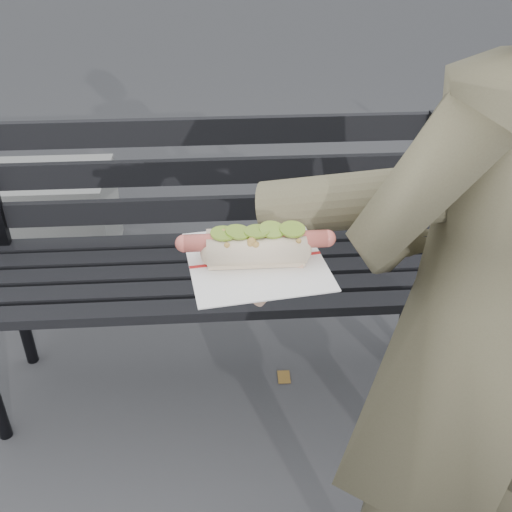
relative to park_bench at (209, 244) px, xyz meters
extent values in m
cylinder|color=black|center=(-0.65, 0.10, -0.30)|extent=(0.04, 0.04, 0.45)
cylinder|color=black|center=(0.69, -0.24, -0.30)|extent=(0.04, 0.04, 0.45)
cylinder|color=black|center=(0.69, 0.10, -0.30)|extent=(0.04, 0.04, 0.45)
cube|color=black|center=(0.02, -0.25, -0.06)|extent=(1.50, 0.07, 0.03)
cube|color=black|center=(0.02, -0.16, -0.06)|extent=(1.50, 0.07, 0.03)
cube|color=black|center=(0.02, -0.07, -0.06)|extent=(1.50, 0.07, 0.03)
cube|color=black|center=(0.02, 0.02, -0.06)|extent=(1.50, 0.07, 0.03)
cube|color=black|center=(0.02, 0.11, -0.06)|extent=(1.50, 0.07, 0.03)
cube|color=black|center=(0.69, 0.12, 0.15)|extent=(0.04, 0.03, 0.42)
cube|color=black|center=(0.02, 0.14, 0.05)|extent=(1.50, 0.02, 0.08)
cube|color=black|center=(0.02, 0.14, 0.18)|extent=(1.50, 0.02, 0.08)
cube|color=black|center=(0.02, 0.14, 0.31)|extent=(1.50, 0.02, 0.08)
imported|color=brown|center=(0.48, -0.75, 0.27)|extent=(0.68, 0.58, 1.59)
cylinder|color=brown|center=(0.34, -0.76, 0.54)|extent=(0.51, 0.23, 0.19)
cylinder|color=#D8A384|center=(0.13, -0.83, 0.47)|extent=(0.09, 0.08, 0.07)
ellipsoid|color=#D8A384|center=(0.09, -0.84, 0.47)|extent=(0.10, 0.12, 0.03)
cylinder|color=#D8A384|center=(0.03, -0.87, 0.47)|extent=(0.06, 0.02, 0.02)
cylinder|color=#D8A384|center=(0.03, -0.85, 0.47)|extent=(0.06, 0.02, 0.02)
cylinder|color=#D8A384|center=(0.03, -0.83, 0.47)|extent=(0.06, 0.02, 0.02)
cylinder|color=#D8A384|center=(0.03, -0.81, 0.47)|extent=(0.06, 0.02, 0.02)
cylinder|color=#D8A384|center=(0.10, -0.90, 0.47)|extent=(0.04, 0.05, 0.02)
cube|color=white|center=(0.09, -0.84, 0.49)|extent=(0.21, 0.21, 0.00)
cube|color=#B21E1E|center=(0.09, -0.84, 0.49)|extent=(0.19, 0.03, 0.00)
cylinder|color=#D45E51|center=(0.09, -0.84, 0.52)|extent=(0.20, 0.03, 0.02)
sphere|color=#D45E51|center=(-0.01, -0.84, 0.52)|extent=(0.02, 0.03, 0.02)
sphere|color=#D45E51|center=(0.19, -0.84, 0.52)|extent=(0.03, 0.03, 0.02)
sphere|color=#9E6B2D|center=(0.08, -0.86, 0.53)|extent=(0.01, 0.01, 0.01)
sphere|color=#9E6B2D|center=(0.04, -0.83, 0.53)|extent=(0.01, 0.01, 0.01)
sphere|color=#9E6B2D|center=(0.05, -0.85, 0.53)|extent=(0.01, 0.01, 0.01)
sphere|color=#9E6B2D|center=(0.10, -0.84, 0.52)|extent=(0.01, 0.01, 0.01)
sphere|color=#9E6B2D|center=(0.14, -0.82, 0.53)|extent=(0.01, 0.01, 0.01)
sphere|color=#9E6B2D|center=(0.12, -0.85, 0.52)|extent=(0.01, 0.01, 0.01)
sphere|color=#9E6B2D|center=(0.12, -0.83, 0.52)|extent=(0.01, 0.01, 0.01)
sphere|color=#9E6B2D|center=(0.06, -0.83, 0.52)|extent=(0.01, 0.01, 0.01)
sphere|color=#9E6B2D|center=(0.08, -0.84, 0.53)|extent=(0.01, 0.01, 0.01)
sphere|color=#9E6B2D|center=(0.07, -0.85, 0.52)|extent=(0.01, 0.01, 0.01)
sphere|color=#9E6B2D|center=(0.05, -0.87, 0.53)|extent=(0.01, 0.01, 0.01)
sphere|color=#9E6B2D|center=(0.14, -0.87, 0.53)|extent=(0.01, 0.01, 0.01)
sphere|color=#9E6B2D|center=(0.12, -0.84, 0.52)|extent=(0.01, 0.01, 0.01)
sphere|color=#9E6B2D|center=(0.04, -0.84, 0.53)|extent=(0.01, 0.01, 0.01)
sphere|color=#9E6B2D|center=(0.08, -0.87, 0.53)|extent=(0.01, 0.01, 0.01)
sphere|color=#9E6B2D|center=(0.08, -0.87, 0.52)|extent=(0.01, 0.01, 0.01)
sphere|color=#9E6B2D|center=(0.03, -0.84, 0.53)|extent=(0.01, 0.01, 0.01)
sphere|color=#9E6B2D|center=(0.13, -0.84, 0.53)|extent=(0.01, 0.01, 0.01)
sphere|color=#9E6B2D|center=(0.13, -0.84, 0.52)|extent=(0.01, 0.01, 0.01)
sphere|color=#9E6B2D|center=(0.03, -0.85, 0.52)|extent=(0.01, 0.01, 0.01)
sphere|color=#9E6B2D|center=(0.10, -0.84, 0.52)|extent=(0.01, 0.01, 0.01)
sphere|color=#9E6B2D|center=(0.07, -0.85, 0.53)|extent=(0.01, 0.01, 0.01)
cylinder|color=olive|center=(0.04, -0.84, 0.53)|extent=(0.04, 0.04, 0.01)
cylinder|color=olive|center=(0.06, -0.84, 0.53)|extent=(0.04, 0.04, 0.01)
cylinder|color=olive|center=(0.09, -0.84, 0.53)|extent=(0.04, 0.04, 0.00)
cylinder|color=olive|center=(0.11, -0.84, 0.54)|extent=(0.04, 0.04, 0.01)
cylinder|color=olive|center=(0.14, -0.84, 0.54)|extent=(0.04, 0.04, 0.01)
cube|color=brown|center=(0.89, 0.01, -0.52)|extent=(0.08, 0.08, 0.00)
cube|color=brown|center=(1.19, 0.69, -0.52)|extent=(0.07, 0.08, 0.00)
cube|color=brown|center=(-0.87, 1.46, -0.52)|extent=(0.05, 0.05, 0.00)
cube|color=brown|center=(0.39, 0.99, -0.52)|extent=(0.07, 0.09, 0.00)
cube|color=brown|center=(0.84, 0.20, -0.52)|extent=(0.05, 0.05, 0.00)
cube|color=brown|center=(0.24, -0.05, -0.52)|extent=(0.04, 0.06, 0.00)
camera|label=1|loc=(0.04, -1.55, 0.95)|focal=42.00mm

